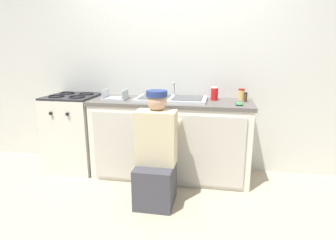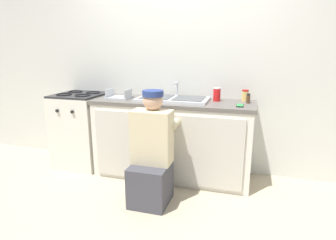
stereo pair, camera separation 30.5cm
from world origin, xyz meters
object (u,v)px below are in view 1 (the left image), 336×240
object	(u,v)px
dish_rack_tray	(115,97)
cell_phone	(239,104)
sink_double_basin	(171,99)
stove_range	(75,132)
plumber_person	(156,158)
spice_bottle_pepper	(245,97)
condiment_jar	(241,94)
soda_cup_red	(214,94)

from	to	relation	value
dish_rack_tray	cell_phone	size ratio (longest dim) A/B	2.00
sink_double_basin	dish_rack_tray	bearing A→B (deg)	-175.60
cell_phone	stove_range	bearing A→B (deg)	176.30
plumber_person	spice_bottle_pepper	bearing A→B (deg)	39.33
cell_phone	condiment_jar	world-z (taller)	condiment_jar
stove_range	plumber_person	world-z (taller)	plumber_person
spice_bottle_pepper	cell_phone	size ratio (longest dim) A/B	0.75
spice_bottle_pepper	soda_cup_red	xyz separation A→B (m)	(-0.34, 0.04, 0.02)
stove_range	condiment_jar	xyz separation A→B (m)	(2.02, 0.19, 0.51)
spice_bottle_pepper	cell_phone	world-z (taller)	spice_bottle_pepper
condiment_jar	soda_cup_red	world-z (taller)	soda_cup_red
spice_bottle_pepper	soda_cup_red	world-z (taller)	soda_cup_red
sink_double_basin	cell_phone	size ratio (longest dim) A/B	5.71
cell_phone	dish_rack_tray	bearing A→B (deg)	176.74
cell_phone	spice_bottle_pepper	bearing A→B (deg)	68.33
spice_bottle_pepper	condiment_jar	world-z (taller)	condiment_jar
dish_rack_tray	spice_bottle_pepper	world-z (taller)	dish_rack_tray
plumber_person	dish_rack_tray	bearing A→B (deg)	136.06
plumber_person	condiment_jar	size ratio (longest dim) A/B	8.63
sink_double_basin	dish_rack_tray	xyz separation A→B (m)	(-0.65, -0.05, 0.01)
stove_range	soda_cup_red	world-z (taller)	soda_cup_red
sink_double_basin	plumber_person	world-z (taller)	plumber_person
plumber_person	cell_phone	size ratio (longest dim) A/B	7.89
sink_double_basin	dish_rack_tray	size ratio (longest dim) A/B	2.86
sink_double_basin	plumber_person	xyz separation A→B (m)	(-0.04, -0.64, -0.47)
sink_double_basin	plumber_person	bearing A→B (deg)	-93.17
stove_range	plumber_person	bearing A→B (deg)	-28.28
sink_double_basin	plumber_person	distance (m)	0.80
soda_cup_red	stove_range	bearing A→B (deg)	-176.72
spice_bottle_pepper	condiment_jar	bearing A→B (deg)	105.59
spice_bottle_pepper	sink_double_basin	bearing A→B (deg)	-175.85
condiment_jar	plumber_person	bearing A→B (deg)	-134.68
cell_phone	sink_double_basin	bearing A→B (deg)	170.15
sink_double_basin	stove_range	xyz separation A→B (m)	(-1.23, -0.00, -0.46)
sink_double_basin	spice_bottle_pepper	xyz separation A→B (m)	(0.82, 0.06, 0.03)
plumber_person	condiment_jar	distance (m)	1.28
condiment_jar	soda_cup_red	size ratio (longest dim) A/B	0.84
dish_rack_tray	condiment_jar	bearing A→B (deg)	9.41
stove_range	spice_bottle_pepper	size ratio (longest dim) A/B	9.02
dish_rack_tray	soda_cup_red	bearing A→B (deg)	7.33
stove_range	plumber_person	size ratio (longest dim) A/B	0.86
spice_bottle_pepper	cell_phone	distance (m)	0.21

